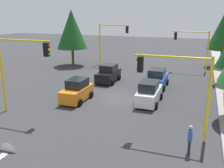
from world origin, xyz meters
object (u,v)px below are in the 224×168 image
(traffic_signal_near_left, at_px, (177,80))
(car_blue, at_px, (157,79))
(pedestrian_crossing, at_px, (190,139))
(car_black, at_px, (108,74))
(tree_opposite_side, at_px, (72,29))
(car_orange, at_px, (77,91))
(traffic_signal_far_left, at_px, (193,43))
(traffic_signal_near_right, at_px, (20,62))
(car_white, at_px, (149,93))
(traffic_signal_far_right, at_px, (111,37))

(traffic_signal_near_left, relative_size, car_blue, 1.27)
(pedestrian_crossing, bearing_deg, car_black, -143.37)
(tree_opposite_side, relative_size, car_black, 2.07)
(car_orange, height_order, car_blue, same)
(traffic_signal_far_left, height_order, traffic_signal_near_left, traffic_signal_far_left)
(traffic_signal_far_left, height_order, traffic_signal_near_right, traffic_signal_near_right)
(tree_opposite_side, xyz_separation_m, car_black, (6.87, 8.10, -4.35))
(car_orange, bearing_deg, car_blue, 137.93)
(traffic_signal_near_right, relative_size, car_white, 1.42)
(car_black, xyz_separation_m, car_white, (5.45, 5.78, -0.00))
(car_white, height_order, pedestrian_crossing, car_white)
(traffic_signal_far_right, relative_size, car_orange, 1.60)
(traffic_signal_far_left, relative_size, traffic_signal_near_left, 1.01)
(traffic_signal_far_left, xyz_separation_m, pedestrian_crossing, (21.77, 1.05, -2.87))
(traffic_signal_far_right, height_order, car_white, traffic_signal_far_right)
(tree_opposite_side, bearing_deg, traffic_signal_near_right, 16.33)
(traffic_signal_near_left, xyz_separation_m, pedestrian_crossing, (1.77, 1.06, -2.83))
(car_black, bearing_deg, traffic_signal_far_right, -162.23)
(tree_opposite_side, bearing_deg, car_white, 48.39)
(car_white, xyz_separation_m, car_orange, (1.51, -6.17, -0.00))
(traffic_signal_far_left, height_order, car_white, traffic_signal_far_left)
(tree_opposite_side, distance_m, car_orange, 16.42)
(traffic_signal_near_right, bearing_deg, traffic_signal_near_left, 90.00)
(traffic_signal_near_left, bearing_deg, traffic_signal_far_left, 179.97)
(car_blue, bearing_deg, car_black, -93.68)
(traffic_signal_near_right, height_order, car_black, traffic_signal_near_right)
(tree_opposite_side, height_order, pedestrian_crossing, tree_opposite_side)
(traffic_signal_near_left, relative_size, car_black, 1.36)
(tree_opposite_side, distance_m, car_blue, 16.06)
(car_black, relative_size, pedestrian_crossing, 2.27)
(traffic_signal_near_left, height_order, pedestrian_crossing, traffic_signal_near_left)
(traffic_signal_far_right, height_order, pedestrian_crossing, traffic_signal_far_right)
(car_black, height_order, car_blue, same)
(traffic_signal_far_right, bearing_deg, traffic_signal_near_right, 0.05)
(traffic_signal_near_left, height_order, car_black, traffic_signal_near_left)
(traffic_signal_near_right, bearing_deg, pedestrian_crossing, 81.90)
(traffic_signal_far_right, height_order, car_orange, traffic_signal_far_right)
(traffic_signal_near_left, height_order, tree_opposite_side, tree_opposite_side)
(tree_opposite_side, relative_size, car_white, 1.94)
(traffic_signal_far_left, bearing_deg, traffic_signal_near_right, -29.60)
(traffic_signal_near_right, distance_m, tree_opposite_side, 18.79)
(traffic_signal_near_right, height_order, traffic_signal_near_left, traffic_signal_near_right)
(car_blue, bearing_deg, tree_opposite_side, -117.88)
(car_black, bearing_deg, traffic_signal_far_left, 136.10)
(traffic_signal_far_right, distance_m, car_orange, 16.36)
(traffic_signal_far_right, xyz_separation_m, traffic_signal_near_left, (20.00, 11.37, -0.47))
(car_black, xyz_separation_m, pedestrian_crossing, (12.89, 9.59, 0.01))
(car_orange, bearing_deg, traffic_signal_near_right, -30.27)
(traffic_signal_near_left, distance_m, car_blue, 11.53)
(car_blue, bearing_deg, traffic_signal_far_left, 162.15)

